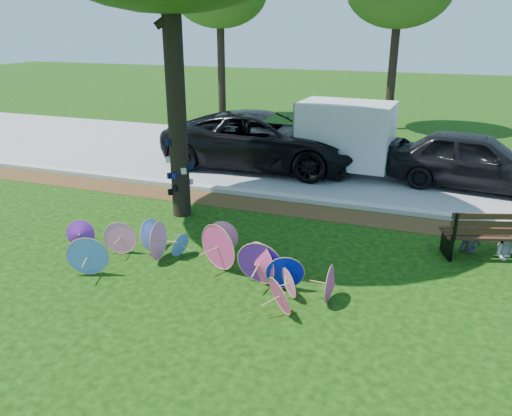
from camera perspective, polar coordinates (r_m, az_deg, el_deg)
The scene contains 11 objects.
ground at distance 9.03m, azimuth -7.47°, elevation -9.14°, with size 90.00×90.00×0.00m, color black.
mulch_strip at distance 12.81m, azimuth 1.76°, elevation 0.15°, with size 90.00×1.00×0.01m, color #472D16.
curb at distance 13.42m, azimuth 2.71°, elevation 1.33°, with size 90.00×0.30×0.12m, color #B7B5AD.
street at distance 17.27m, azimuth 6.90°, elevation 5.35°, with size 90.00×8.00×0.01m, color gray.
parasol_pile at distance 9.39m, azimuth -5.80°, elevation -5.26°, with size 5.75×2.23×0.92m.
black_van at distance 16.25m, azimuth 0.85°, elevation 7.76°, with size 2.94×6.39×1.77m, color black.
dark_pickup at distance 15.37m, azimuth 23.65°, elevation 5.01°, with size 1.91×4.74×1.62m, color black.
cargo_trailer at distance 15.60m, azimuth 10.22°, elevation 8.32°, with size 2.75×1.74×2.52m, color silver.
park_bench at distance 11.02m, azimuth 25.33°, elevation -2.51°, with size 1.94×0.74×1.01m, color black, non-canonical shape.
person_left at distance 11.02m, azimuth 23.55°, elevation -1.99°, with size 0.40×0.26×1.11m, color #3A404F.
person_right at distance 11.10m, azimuth 27.12°, elevation -2.44°, with size 0.53×0.41×1.09m, color silver.
Camera 1 is at (3.78, -6.92, 4.41)m, focal length 35.00 mm.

